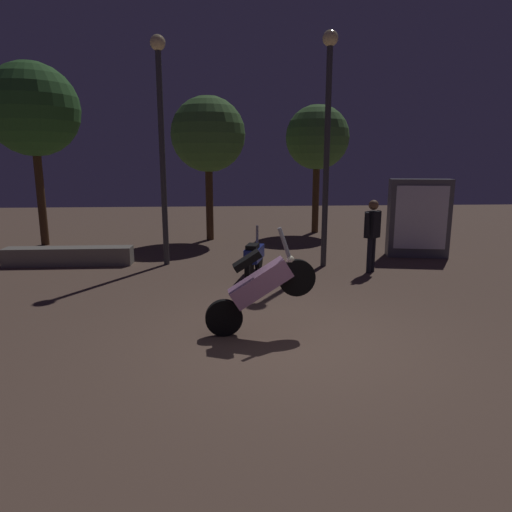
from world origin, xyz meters
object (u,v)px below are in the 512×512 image
(person_rider_beside, at_px, (372,230))
(streetlamp_far, at_px, (161,125))
(kiosk_billboard, at_px, (419,218))
(motorcycle_blue_parked_left, at_px, (254,257))
(streetlamp_near, at_px, (328,123))
(motorcycle_pink_foreground, at_px, (260,287))

(person_rider_beside, distance_m, streetlamp_far, 5.57)
(streetlamp_far, bearing_deg, kiosk_billboard, 4.53)
(motorcycle_blue_parked_left, bearing_deg, streetlamp_far, 73.99)
(streetlamp_near, relative_size, kiosk_billboard, 2.61)
(motorcycle_pink_foreground, height_order, streetlamp_far, streetlamp_far)
(motorcycle_blue_parked_left, bearing_deg, streetlamp_near, -49.66)
(person_rider_beside, distance_m, streetlamp_near, 2.70)
(streetlamp_far, xyz_separation_m, kiosk_billboard, (6.72, 0.53, -2.35))
(motorcycle_pink_foreground, relative_size, kiosk_billboard, 0.79)
(kiosk_billboard, bearing_deg, streetlamp_near, 29.48)
(streetlamp_far, relative_size, kiosk_billboard, 2.58)
(motorcycle_pink_foreground, height_order, kiosk_billboard, kiosk_billboard)
(streetlamp_far, bearing_deg, streetlamp_near, -6.31)
(person_rider_beside, xyz_separation_m, streetlamp_far, (-4.90, 1.15, 2.39))
(motorcycle_pink_foreground, distance_m, person_rider_beside, 4.72)
(person_rider_beside, height_order, streetlamp_far, streetlamp_far)
(motorcycle_pink_foreground, relative_size, streetlamp_far, 0.31)
(person_rider_beside, bearing_deg, kiosk_billboard, 87.87)
(motorcycle_blue_parked_left, xyz_separation_m, streetlamp_far, (-2.15, 1.28, 2.97))
(motorcycle_blue_parked_left, xyz_separation_m, person_rider_beside, (2.75, 0.13, 0.58))
(motorcycle_pink_foreground, xyz_separation_m, person_rider_beside, (2.89, 3.72, 0.27))
(motorcycle_pink_foreground, distance_m, kiosk_billboard, 7.17)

